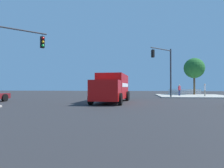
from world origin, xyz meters
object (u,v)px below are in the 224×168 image
(traffic_light_primary, at_px, (165,65))
(traffic_light_secondary, at_px, (5,51))
(pedestrian_near_corner, at_px, (179,89))
(shade_tree_near, at_px, (194,68))
(delivery_truck, at_px, (112,87))
(pedestrian_crossing, at_px, (205,89))

(traffic_light_primary, xyz_separation_m, traffic_light_secondary, (13.45, 12.67, -0.17))
(pedestrian_near_corner, height_order, shade_tree_near, shade_tree_near)
(traffic_light_secondary, distance_m, pedestrian_near_corner, 24.20)
(pedestrian_near_corner, relative_size, shade_tree_near, 0.26)
(traffic_light_primary, bearing_deg, delivery_truck, 49.67)
(traffic_light_secondary, bearing_deg, pedestrian_crossing, -139.96)
(pedestrian_crossing, bearing_deg, traffic_light_secondary, 40.04)
(pedestrian_crossing, xyz_separation_m, shade_tree_near, (-0.16, -5.90, 3.58))
(delivery_truck, height_order, shade_tree_near, shade_tree_near)
(traffic_light_secondary, bearing_deg, pedestrian_near_corner, -132.66)
(traffic_light_secondary, height_order, shade_tree_near, shade_tree_near)
(delivery_truck, xyz_separation_m, traffic_light_secondary, (7.42, 5.57, 2.72))
(traffic_light_primary, height_order, pedestrian_crossing, traffic_light_primary)
(traffic_light_secondary, relative_size, shade_tree_near, 0.95)
(traffic_light_secondary, bearing_deg, delivery_truck, -143.13)
(delivery_truck, distance_m, pedestrian_near_corner, 14.98)
(traffic_light_primary, relative_size, pedestrian_near_corner, 3.83)
(pedestrian_near_corner, bearing_deg, shade_tree_near, -126.55)
(traffic_light_primary, bearing_deg, shade_tree_near, -123.03)
(traffic_light_secondary, xyz_separation_m, shade_tree_near, (-19.76, -22.37, 0.59))
(delivery_truck, height_order, pedestrian_near_corner, delivery_truck)
(traffic_light_secondary, distance_m, shade_tree_near, 29.85)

